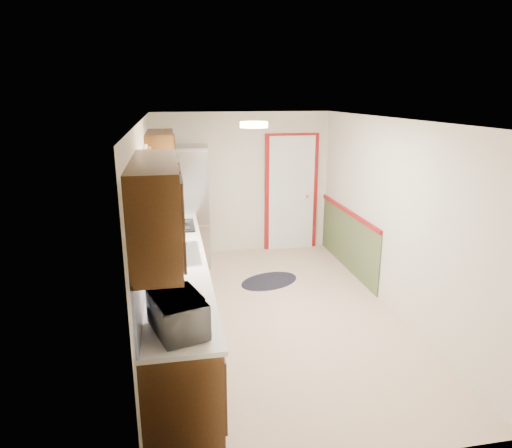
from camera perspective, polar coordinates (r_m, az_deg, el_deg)
name	(u,v)px	position (r m, az deg, el deg)	size (l,w,h in m)	color
room_shell	(276,222)	(5.45, 2.47, 0.22)	(3.20, 5.20, 2.52)	#D3B294
kitchen_run	(173,269)	(5.17, -10.36, -5.50)	(0.63, 4.00, 2.20)	#371E0C
back_wall_trim	(303,203)	(7.85, 5.88, 2.68)	(1.12, 2.30, 2.08)	maroon
ceiling_fixture	(254,125)	(5.00, -0.27, 12.31)	(0.30, 0.30, 0.06)	#FFD88C
microwave	(178,310)	(3.53, -9.71, -10.59)	(0.51, 0.28, 0.35)	white
refrigerator	(184,206)	(7.37, -8.95, 2.22)	(0.85, 0.82, 1.91)	#B7B7BC
rug	(269,281)	(6.82, 1.67, -7.14)	(0.92, 0.59, 0.01)	black
cooktop	(175,226)	(6.29, -10.14, -0.25)	(0.53, 0.63, 0.02)	black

